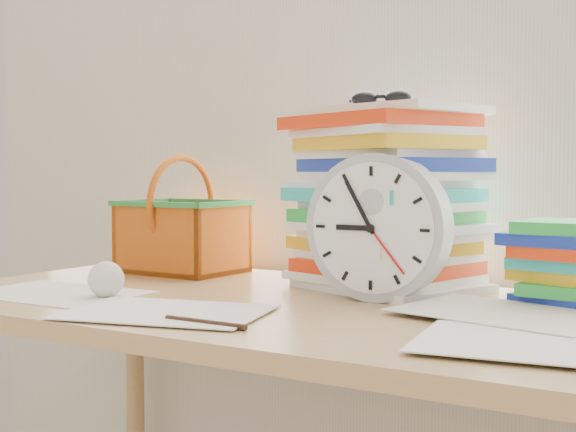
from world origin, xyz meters
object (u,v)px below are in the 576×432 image
Objects in this scene: desk at (301,345)px; basket at (182,215)px; paper_stack at (386,198)px; clock at (378,227)px.

desk is 5.48× the size of basket.
desk is 4.06× the size of paper_stack.
clock is (0.05, -0.15, -0.04)m from paper_stack.
paper_stack reaches higher than clock.
paper_stack is (0.05, 0.23, 0.25)m from desk.
paper_stack reaches higher than desk.
clock is (0.11, 0.08, 0.20)m from desk.
clock and basket have the same top height.
clock is 0.56m from basket.
desk is 0.24m from clock.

